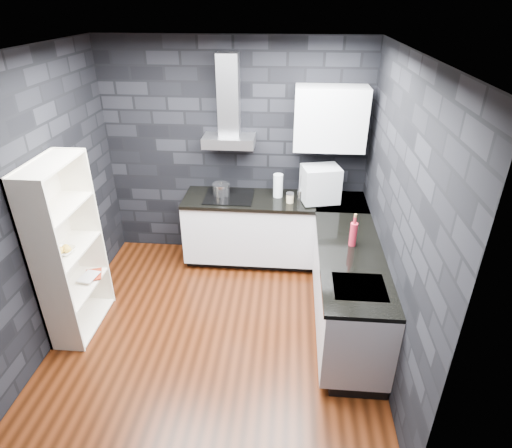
# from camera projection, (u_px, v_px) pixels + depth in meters

# --- Properties ---
(ground) EXTENTS (3.20, 3.20, 0.00)m
(ground) POSITION_uv_depth(u_px,v_px,m) (219.00, 327.00, 4.48)
(ground) COLOR #431A0A
(ceiling) EXTENTS (3.20, 3.20, 0.00)m
(ceiling) POSITION_uv_depth(u_px,v_px,m) (204.00, 51.00, 3.20)
(ceiling) COLOR silver
(wall_back) EXTENTS (3.20, 0.05, 2.70)m
(wall_back) POSITION_uv_depth(u_px,v_px,m) (236.00, 153.00, 5.27)
(wall_back) COLOR black
(wall_back) RESTS_ON ground
(wall_front) EXTENTS (3.20, 0.05, 2.70)m
(wall_front) POSITION_uv_depth(u_px,v_px,m) (163.00, 340.00, 2.41)
(wall_front) COLOR black
(wall_front) RESTS_ON ground
(wall_left) EXTENTS (0.05, 3.20, 2.70)m
(wall_left) POSITION_uv_depth(u_px,v_px,m) (40.00, 205.00, 3.96)
(wall_left) COLOR black
(wall_left) RESTS_ON ground
(wall_right) EXTENTS (0.05, 3.20, 2.70)m
(wall_right) POSITION_uv_depth(u_px,v_px,m) (397.00, 219.00, 3.72)
(wall_right) COLOR black
(wall_right) RESTS_ON ground
(toekick_back) EXTENTS (2.18, 0.50, 0.10)m
(toekick_back) POSITION_uv_depth(u_px,v_px,m) (273.00, 256.00, 5.59)
(toekick_back) COLOR black
(toekick_back) RESTS_ON ground
(toekick_right) EXTENTS (0.50, 1.78, 0.10)m
(toekick_right) POSITION_uv_depth(u_px,v_px,m) (348.00, 324.00, 4.44)
(toekick_right) COLOR black
(toekick_right) RESTS_ON ground
(counter_back_cab) EXTENTS (2.20, 0.60, 0.76)m
(counter_back_cab) POSITION_uv_depth(u_px,v_px,m) (274.00, 229.00, 5.36)
(counter_back_cab) COLOR silver
(counter_back_cab) RESTS_ON ground
(counter_right_cab) EXTENTS (0.60, 1.80, 0.76)m
(counter_right_cab) POSITION_uv_depth(u_px,v_px,m) (348.00, 290.00, 4.24)
(counter_right_cab) COLOR silver
(counter_right_cab) RESTS_ON ground
(counter_back_top) EXTENTS (2.20, 0.62, 0.04)m
(counter_back_top) POSITION_uv_depth(u_px,v_px,m) (274.00, 200.00, 5.16)
(counter_back_top) COLOR black
(counter_back_top) RESTS_ON counter_back_cab
(counter_right_top) EXTENTS (0.62, 1.80, 0.04)m
(counter_right_top) POSITION_uv_depth(u_px,v_px,m) (351.00, 256.00, 4.05)
(counter_right_top) COLOR black
(counter_right_top) RESTS_ON counter_right_cab
(counter_corner_top) EXTENTS (0.62, 0.62, 0.04)m
(counter_corner_top) POSITION_uv_depth(u_px,v_px,m) (341.00, 202.00, 5.11)
(counter_corner_top) COLOR black
(counter_corner_top) RESTS_ON counter_right_cab
(hood_body) EXTENTS (0.60, 0.34, 0.12)m
(hood_body) POSITION_uv_depth(u_px,v_px,m) (229.00, 141.00, 5.00)
(hood_body) COLOR #A2A1A6
(hood_body) RESTS_ON wall_back
(hood_chimney) EXTENTS (0.24, 0.20, 0.90)m
(hood_chimney) POSITION_uv_depth(u_px,v_px,m) (229.00, 95.00, 4.82)
(hood_chimney) COLOR #A2A1A6
(hood_chimney) RESTS_ON hood_body
(upper_cabinet) EXTENTS (0.80, 0.35, 0.70)m
(upper_cabinet) POSITION_uv_depth(u_px,v_px,m) (330.00, 119.00, 4.77)
(upper_cabinet) COLOR silver
(upper_cabinet) RESTS_ON wall_back
(cooktop) EXTENTS (0.58, 0.50, 0.01)m
(cooktop) POSITION_uv_depth(u_px,v_px,m) (229.00, 196.00, 5.19)
(cooktop) COLOR black
(cooktop) RESTS_ON counter_back_top
(sink_rim) EXTENTS (0.44, 0.40, 0.01)m
(sink_rim) POSITION_uv_depth(u_px,v_px,m) (359.00, 287.00, 3.61)
(sink_rim) COLOR #A2A1A6
(sink_rim) RESTS_ON counter_right_top
(pot) EXTENTS (0.24, 0.24, 0.12)m
(pot) POSITION_uv_depth(u_px,v_px,m) (221.00, 190.00, 5.21)
(pot) COLOR silver
(pot) RESTS_ON cooktop
(glass_vase) EXTENTS (0.15, 0.15, 0.29)m
(glass_vase) POSITION_uv_depth(u_px,v_px,m) (278.00, 186.00, 5.14)
(glass_vase) COLOR white
(glass_vase) RESTS_ON counter_back_top
(storage_jar) EXTENTS (0.11, 0.11, 0.11)m
(storage_jar) POSITION_uv_depth(u_px,v_px,m) (290.00, 198.00, 5.04)
(storage_jar) COLOR #CAB787
(storage_jar) RESTS_ON counter_back_top
(utensil_crock) EXTENTS (0.10, 0.10, 0.13)m
(utensil_crock) POSITION_uv_depth(u_px,v_px,m) (301.00, 195.00, 5.10)
(utensil_crock) COLOR silver
(utensil_crock) RESTS_ON counter_back_top
(appliance_garage) EXTENTS (0.49, 0.42, 0.42)m
(appliance_garage) POSITION_uv_depth(u_px,v_px,m) (320.00, 184.00, 4.98)
(appliance_garage) COLOR #B2B6BA
(appliance_garage) RESTS_ON counter_back_top
(red_bottle) EXTENTS (0.09, 0.09, 0.24)m
(red_bottle) POSITION_uv_depth(u_px,v_px,m) (353.00, 234.00, 4.15)
(red_bottle) COLOR #AA1D2E
(red_bottle) RESTS_ON counter_right_top
(bookshelf) EXTENTS (0.42, 0.83, 1.80)m
(bookshelf) POSITION_uv_depth(u_px,v_px,m) (68.00, 251.00, 4.11)
(bookshelf) COLOR white
(bookshelf) RESTS_ON ground
(fruit_bowl) EXTENTS (0.23, 0.23, 0.05)m
(fruit_bowl) POSITION_uv_depth(u_px,v_px,m) (65.00, 251.00, 4.04)
(fruit_bowl) COLOR white
(fruit_bowl) RESTS_ON bookshelf
(book_red) EXTENTS (0.16, 0.08, 0.22)m
(book_red) POSITION_uv_depth(u_px,v_px,m) (84.00, 268.00, 4.43)
(book_red) COLOR maroon
(book_red) RESTS_ON bookshelf
(book_second) EXTENTS (0.16, 0.04, 0.22)m
(book_second) POSITION_uv_depth(u_px,v_px,m) (80.00, 268.00, 4.39)
(book_second) COLOR #B2B2B2
(book_second) RESTS_ON bookshelf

